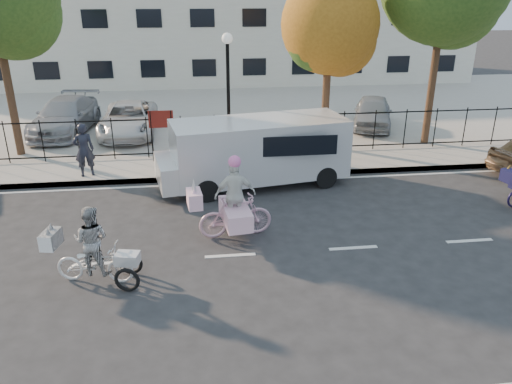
{
  "coord_description": "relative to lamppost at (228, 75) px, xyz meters",
  "views": [
    {
      "loc": [
        -0.67,
        -10.31,
        5.9
      ],
      "look_at": [
        0.76,
        1.2,
        1.1
      ],
      "focal_mm": 35.0,
      "sensor_mm": 36.0,
      "label": 1
    }
  ],
  "objects": [
    {
      "name": "ground",
      "position": [
        -0.5,
        -6.8,
        -3.11
      ],
      "size": [
        120.0,
        120.0,
        0.0
      ],
      "primitive_type": "plane",
      "color": "#333334"
    },
    {
      "name": "road_markings",
      "position": [
        -0.5,
        -6.8,
        -3.11
      ],
      "size": [
        60.0,
        9.52,
        0.01
      ],
      "primitive_type": null,
      "color": "silver",
      "rests_on": "ground"
    },
    {
      "name": "curb",
      "position": [
        -0.5,
        -1.75,
        -3.04
      ],
      "size": [
        60.0,
        0.1,
        0.15
      ],
      "primitive_type": "cube",
      "color": "#A8A399",
      "rests_on": "ground"
    },
    {
      "name": "sidewalk",
      "position": [
        -0.5,
        -0.7,
        -3.04
      ],
      "size": [
        60.0,
        2.2,
        0.15
      ],
      "primitive_type": "cube",
      "color": "#A8A399",
      "rests_on": "ground"
    },
    {
      "name": "parking_lot",
      "position": [
        -0.5,
        8.2,
        -3.04
      ],
      "size": [
        60.0,
        15.6,
        0.15
      ],
      "primitive_type": "cube",
      "color": "#A8A399",
      "rests_on": "ground"
    },
    {
      "name": "iron_fence",
      "position": [
        -0.5,
        0.4,
        -2.21
      ],
      "size": [
        58.0,
        0.06,
        1.5
      ],
      "primitive_type": null,
      "color": "black",
      "rests_on": "sidewalk"
    },
    {
      "name": "building",
      "position": [
        -0.5,
        18.2,
        -0.11
      ],
      "size": [
        34.0,
        10.0,
        6.0
      ],
      "primitive_type": "cube",
      "color": "silver",
      "rests_on": "ground"
    },
    {
      "name": "lamppost",
      "position": [
        0.0,
        0.0,
        0.0
      ],
      "size": [
        0.36,
        0.36,
        4.33
      ],
      "color": "black",
      "rests_on": "sidewalk"
    },
    {
      "name": "street_sign",
      "position": [
        -2.35,
        0.0,
        -1.7
      ],
      "size": [
        0.85,
        0.06,
        1.8
      ],
      "color": "black",
      "rests_on": "sidewalk"
    },
    {
      "name": "zebra_trike",
      "position": [
        -3.44,
        -7.52,
        -2.44
      ],
      "size": [
        2.05,
        1.06,
        1.75
      ],
      "rotation": [
        0.0,
        0.0,
        1.36
      ],
      "color": "white",
      "rests_on": "ground"
    },
    {
      "name": "unicorn_bike",
      "position": [
        -0.32,
        -5.79,
        -2.32
      ],
      "size": [
        2.16,
        1.51,
        2.15
      ],
      "rotation": [
        0.0,
        0.0,
        1.68
      ],
      "color": "#DEA9BF",
      "rests_on": "ground"
    },
    {
      "name": "white_van",
      "position": [
        0.67,
        -2.3,
        -1.95
      ],
      "size": [
        6.18,
        2.88,
        2.1
      ],
      "rotation": [
        0.0,
        0.0,
        0.17
      ],
      "color": "silver",
      "rests_on": "ground"
    },
    {
      "name": "pedestrian",
      "position": [
        -4.77,
        -1.23,
        -2.08
      ],
      "size": [
        0.74,
        0.6,
        1.76
      ],
      "primitive_type": "imported",
      "rotation": [
        0.0,
        0.0,
        3.46
      ],
      "color": "black",
      "rests_on": "sidewalk"
    },
    {
      "name": "lot_car_a",
      "position": [
        -6.58,
        4.22,
        -2.26
      ],
      "size": [
        2.52,
        5.05,
        1.41
      ],
      "primitive_type": "imported",
      "rotation": [
        0.0,
        0.0,
        -0.11
      ],
      "color": "#9D9FA4",
      "rests_on": "parking_lot"
    },
    {
      "name": "lot_car_b",
      "position": [
        -3.91,
        3.64,
        -2.32
      ],
      "size": [
        2.16,
        4.65,
        1.29
      ],
      "primitive_type": "imported",
      "rotation": [
        0.0,
        0.0,
        -0.0
      ],
      "color": "silver",
      "rests_on": "parking_lot"
    },
    {
      "name": "lot_car_d",
      "position": [
        6.54,
        3.55,
        -2.3
      ],
      "size": [
        2.78,
        4.16,
        1.31
      ],
      "primitive_type": "imported",
      "rotation": [
        0.0,
        0.0,
        -0.35
      ],
      "color": "#93979A",
      "rests_on": "parking_lot"
    },
    {
      "name": "tree_mid",
      "position": [
        3.83,
        0.95,
        1.35
      ],
      "size": [
        3.52,
        3.48,
        6.38
      ],
      "color": "#442D1D",
      "rests_on": "ground"
    }
  ]
}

